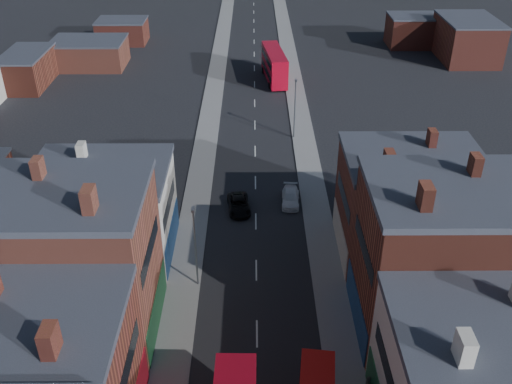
{
  "coord_description": "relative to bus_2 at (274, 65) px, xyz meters",
  "views": [
    {
      "loc": [
        -0.26,
        -9.1,
        33.32
      ],
      "look_at": [
        0.0,
        36.69,
        5.59
      ],
      "focal_mm": 40.0,
      "sensor_mm": 36.0,
      "label": 1
    }
  ],
  "objects": [
    {
      "name": "pavement_west",
      "position": [
        -9.78,
        -31.9,
        -2.66
      ],
      "size": [
        3.0,
        200.0,
        0.12
      ],
      "primitive_type": "cube",
      "color": "gray",
      "rests_on": "ground"
    },
    {
      "name": "pavement_east",
      "position": [
        3.22,
        -31.9,
        -2.66
      ],
      "size": [
        3.0,
        200.0,
        0.12
      ],
      "primitive_type": "cube",
      "color": "gray",
      "rests_on": "ground"
    },
    {
      "name": "lamp_post_2",
      "position": [
        -8.48,
        -51.9,
        1.99
      ],
      "size": [
        0.25,
        0.7,
        8.12
      ],
      "color": "slate",
      "rests_on": "ground"
    },
    {
      "name": "lamp_post_3",
      "position": [
        1.92,
        -21.9,
        1.99
      ],
      "size": [
        0.25,
        0.7,
        8.12
      ],
      "color": "slate",
      "rests_on": "ground"
    },
    {
      "name": "bus_2",
      "position": [
        0.0,
        0.0,
        0.0
      ],
      "size": [
        4.07,
        11.9,
        5.03
      ],
      "rotation": [
        0.0,
        0.0,
        0.12
      ],
      "color": "#A8071A",
      "rests_on": "ground"
    },
    {
      "name": "car_2",
      "position": [
        -5.07,
        -39.68,
        -2.05
      ],
      "size": [
        2.76,
        5.03,
        1.34
      ],
      "primitive_type": "imported",
      "rotation": [
        0.0,
        0.0,
        0.12
      ],
      "color": "black",
      "rests_on": "ground"
    },
    {
      "name": "car_3",
      "position": [
        0.52,
        -38.23,
        -2.05
      ],
      "size": [
        2.12,
        4.69,
        1.33
      ],
      "primitive_type": "imported",
      "rotation": [
        0.0,
        0.0,
        -0.06
      ],
      "color": "white",
      "rests_on": "ground"
    }
  ]
}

